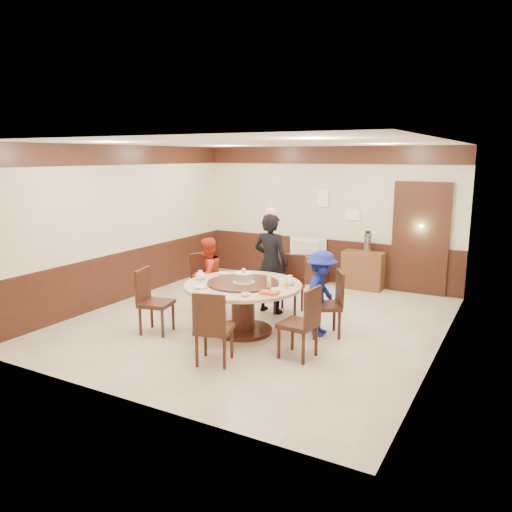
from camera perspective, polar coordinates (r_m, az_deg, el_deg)
The scene contains 29 objects.
room at distance 7.82m, azimuth 0.32°, elevation 0.08°, with size 6.00×6.04×2.84m.
banquet_table at distance 7.45m, azimuth -1.49°, elevation -4.81°, with size 1.74×1.74×0.78m.
chair_0 at distance 7.46m, azimuth 8.04°, elevation -6.74°, with size 0.61×0.61×0.97m.
chair_1 at distance 8.45m, azimuth 3.80°, elevation -4.48°, with size 0.47×0.48×0.97m.
chair_2 at distance 8.64m, azimuth -5.62°, elevation -4.14°, with size 0.59×0.58×0.97m.
chair_3 at distance 7.66m, azimuth -11.44°, elevation -6.38°, with size 0.54×0.53×0.97m.
chair_4 at distance 6.45m, azimuth -4.83°, elevation -9.60°, with size 0.55×0.56×0.97m.
chair_5 at distance 6.62m, azimuth 4.97°, elevation -9.04°, with size 0.48×0.47×0.97m.
person_standing at distance 8.34m, azimuth 1.70°, elevation -0.83°, with size 0.62×0.40×1.69m, color black.
person_red at distance 8.39m, azimuth -5.58°, elevation -2.24°, with size 0.62×0.49×1.29m, color #B52D18.
person_blue at distance 7.39m, azimuth 7.47°, elevation -4.22°, with size 0.82×0.47×1.27m, color navy.
birthday_cake at distance 7.34m, azimuth -1.42°, elevation -2.45°, with size 0.33×0.33×0.21m.
teapot_left at distance 7.66m, azimuth -6.39°, elevation -2.29°, with size 0.17×0.15×0.13m, color white.
teapot_right at distance 7.32m, azimuth 3.90°, elevation -2.89°, with size 0.17×0.15×0.13m, color white.
bowl_0 at distance 7.96m, azimuth -3.83°, elevation -2.03°, with size 0.14×0.14×0.03m, color white.
bowl_1 at distance 6.76m, azimuth -1.21°, elevation -4.42°, with size 0.13×0.13×0.04m, color white.
bowl_2 at distance 7.15m, azimuth -6.29°, elevation -3.61°, with size 0.16×0.16×0.04m, color white.
bowl_3 at distance 6.97m, azimuth 2.27°, elevation -3.91°, with size 0.15×0.15×0.05m, color white.
saucer_near at distance 6.99m, azimuth -5.97°, elevation -4.06°, with size 0.18×0.18×0.01m, color white.
saucer_far at distance 7.62m, azimuth 3.33°, elevation -2.73°, with size 0.18×0.18×0.01m, color white.
shrimp_platter at distance 6.76m, azimuth 1.50°, elevation -4.34°, with size 0.30×0.20×0.06m.
bottle_0 at distance 7.10m, azimuth 1.49°, elevation -3.14°, with size 0.06×0.06×0.16m, color silver.
bottle_1 at distance 7.06m, azimuth 3.45°, elevation -3.24°, with size 0.06×0.06×0.16m, color silver.
tv_stand at distance 10.54m, azimuth 5.85°, elevation -1.61°, with size 0.85×0.45×0.50m, color #351810.
television at distance 10.45m, azimuth 5.90°, elevation 0.90°, with size 0.77×0.10×0.44m, color gray.
side_cabinet at distance 10.15m, azimuth 12.13°, elevation -1.59°, with size 0.80×0.40×0.75m, color brown.
thermos at distance 10.03m, azimuth 12.64°, elevation 1.51°, with size 0.15×0.15×0.38m, color silver.
notice_left at distance 10.42m, azimuth 7.58°, elevation 6.55°, with size 0.25×0.00×0.35m, color white.
notice_right at distance 10.23m, azimuth 10.93°, elevation 4.67°, with size 0.30×0.00×0.22m, color white.
Camera 1 is at (3.67, -6.72, 2.61)m, focal length 35.00 mm.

